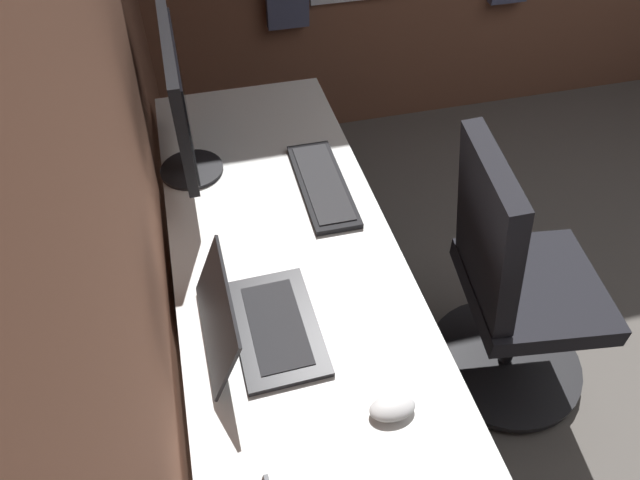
{
  "coord_description": "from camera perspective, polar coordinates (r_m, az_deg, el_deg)",
  "views": [
    {
      "loc": [
        -0.6,
        1.97,
        1.9
      ],
      "look_at": [
        0.31,
        1.74,
        0.95
      ],
      "focal_mm": 32.58,
      "sensor_mm": 36.0,
      "label": 1
    }
  ],
  "objects": [
    {
      "name": "monitor_primary",
      "position": [
        1.78,
        -13.66,
        13.15
      ],
      "size": [
        0.53,
        0.2,
        0.45
      ],
      "color": "black",
      "rests_on": "desk"
    },
    {
      "name": "office_chair",
      "position": [
        1.97,
        18.19,
        -4.84
      ],
      "size": [
        0.56,
        0.58,
        0.97
      ],
      "color": "black",
      "rests_on": "ground"
    },
    {
      "name": "mouse_main",
      "position": [
        1.32,
        7.12,
        -16.03
      ],
      "size": [
        0.06,
        0.1,
        0.03
      ],
      "primitive_type": "ellipsoid",
      "color": "silver",
      "rests_on": "desk"
    },
    {
      "name": "desk",
      "position": [
        1.55,
        -1.81,
        -7.88
      ],
      "size": [
        2.17,
        0.62,
        0.73
      ],
      "color": "white",
      "rests_on": "ground"
    },
    {
      "name": "laptop_left",
      "position": [
        1.41,
        -6.57,
        -8.0
      ],
      "size": [
        0.34,
        0.28,
        0.19
      ],
      "color": "black",
      "rests_on": "desk"
    },
    {
      "name": "drawer_pedestal",
      "position": [
        1.93,
        -3.94,
        -8.31
      ],
      "size": [
        0.4,
        0.51,
        0.69
      ],
      "color": "white",
      "rests_on": "ground"
    },
    {
      "name": "wall_back",
      "position": [
        0.87,
        -23.16,
        -2.6
      ],
      "size": [
        4.81,
        0.1,
        2.6
      ],
      "primitive_type": "cube",
      "color": "brown",
      "rests_on": "ground"
    },
    {
      "name": "keyboard_main",
      "position": [
        1.81,
        0.25,
        5.49
      ],
      "size": [
        0.42,
        0.14,
        0.02
      ],
      "color": "black",
      "rests_on": "desk"
    }
  ]
}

